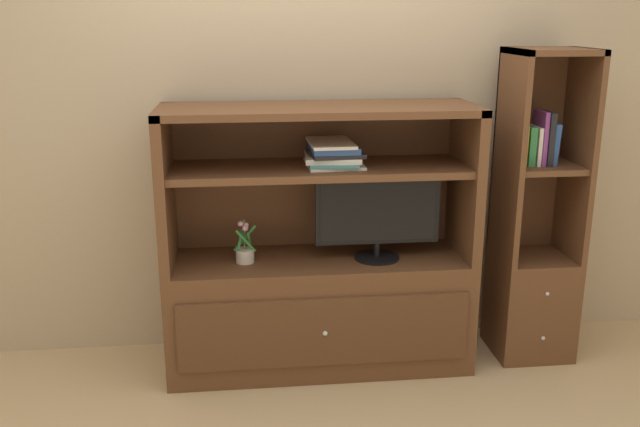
% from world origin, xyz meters
% --- Properties ---
extents(ground_plane, '(8.00, 8.00, 0.00)m').
position_xyz_m(ground_plane, '(0.00, 0.00, 0.00)').
color(ground_plane, tan).
extents(painted_rear_wall, '(6.00, 0.10, 2.80)m').
position_xyz_m(painted_rear_wall, '(0.00, 0.75, 1.40)').
color(painted_rear_wall, tan).
rests_on(painted_rear_wall, ground_plane).
extents(media_console, '(1.55, 0.53, 1.36)m').
position_xyz_m(media_console, '(0.00, 0.41, 0.45)').
color(media_console, brown).
rests_on(media_console, ground_plane).
extents(tv_monitor, '(0.63, 0.23, 0.43)m').
position_xyz_m(tv_monitor, '(0.29, 0.36, 0.82)').
color(tv_monitor, black).
rests_on(tv_monitor, media_console).
extents(potted_plant, '(0.12, 0.10, 0.22)m').
position_xyz_m(potted_plant, '(-0.38, 0.38, 0.64)').
color(potted_plant, beige).
rests_on(potted_plant, media_console).
extents(magazine_stack, '(0.29, 0.33, 0.12)m').
position_xyz_m(magazine_stack, '(0.07, 0.40, 1.12)').
color(magazine_stack, silver).
rests_on(magazine_stack, media_console).
extents(bookshelf_tall, '(0.40, 0.39, 1.63)m').
position_xyz_m(bookshelf_tall, '(1.15, 0.41, 0.55)').
color(bookshelf_tall, brown).
rests_on(bookshelf_tall, ground_plane).
extents(upright_book_row, '(0.20, 0.17, 0.27)m').
position_xyz_m(upright_book_row, '(1.11, 0.40, 1.16)').
color(upright_book_row, gold).
rests_on(upright_book_row, bookshelf_tall).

